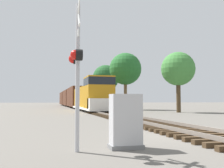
{
  "coord_description": "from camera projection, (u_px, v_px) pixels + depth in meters",
  "views": [
    {
      "loc": [
        -5.83,
        -9.59,
        1.39
      ],
      "look_at": [
        -1.39,
        8.01,
        2.56
      ],
      "focal_mm": 42.0,
      "sensor_mm": 36.0,
      "label": 1
    }
  ],
  "objects": [
    {
      "name": "ground_plane",
      "position": [
        193.0,
        135.0,
        10.62
      ],
      "size": [
        400.0,
        400.0,
        0.0
      ],
      "primitive_type": "plane",
      "color": "#666059"
    },
    {
      "name": "rail_track_bed",
      "position": [
        193.0,
        132.0,
        10.62
      ],
      "size": [
        2.6,
        160.0,
        0.31
      ],
      "color": "#42301E",
      "rests_on": "ground"
    },
    {
      "name": "freight_train",
      "position": [
        73.0,
        98.0,
        57.88
      ],
      "size": [
        3.02,
        62.83,
        4.14
      ],
      "color": "#B77A14",
      "rests_on": "ground"
    },
    {
      "name": "crossing_signal_near",
      "position": [
        77.0,
        63.0,
        7.25
      ],
      "size": [
        0.34,
        1.0,
        4.27
      ],
      "rotation": [
        0.0,
        0.0,
        -1.59
      ],
      "color": "#B7B7BC",
      "rests_on": "ground"
    },
    {
      "name": "relay_cabinet",
      "position": [
        126.0,
        122.0,
        7.66
      ],
      "size": [
        0.97,
        0.59,
        1.58
      ],
      "color": "slate",
      "rests_on": "ground"
    },
    {
      "name": "tree_far_right",
      "position": [
        178.0,
        69.0,
        31.58
      ],
      "size": [
        4.07,
        4.07,
        7.29
      ],
      "color": "#473521",
      "rests_on": "ground"
    },
    {
      "name": "tree_mid_background",
      "position": [
        125.0,
        69.0,
        41.68
      ],
      "size": [
        5.1,
        5.1,
        9.03
      ],
      "color": "brown",
      "rests_on": "ground"
    },
    {
      "name": "tree_deep_background",
      "position": [
        106.0,
        78.0,
        61.01
      ],
      "size": [
        6.12,
        6.12,
        9.74
      ],
      "color": "brown",
      "rests_on": "ground"
    }
  ]
}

